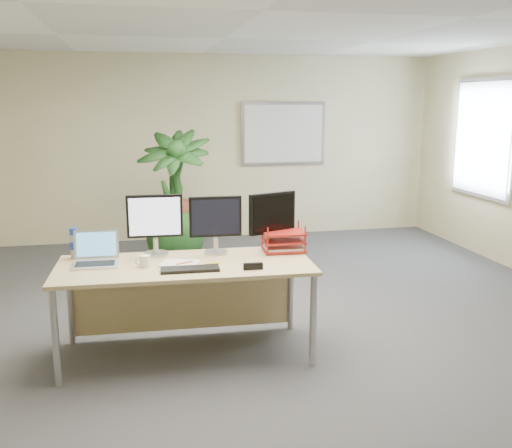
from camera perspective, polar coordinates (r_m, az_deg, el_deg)
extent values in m
plane|color=#414145|center=(4.99, 0.75, -11.77)|extent=(8.00, 8.00, 0.00)
cube|color=#C8BF8D|center=(8.53, -5.22, 7.57)|extent=(7.00, 0.04, 2.70)
cube|color=silver|center=(4.61, 0.85, 20.61)|extent=(7.00, 8.00, 0.02)
cube|color=#A1A1A6|center=(8.71, 2.74, 9.02)|extent=(1.30, 0.03, 0.95)
cube|color=silver|center=(8.69, 2.77, 9.01)|extent=(1.20, 0.01, 0.85)
cube|color=#A1A1A6|center=(8.11, 21.77, 7.95)|extent=(0.03, 1.30, 1.55)
cube|color=silver|center=(8.10, 21.65, 7.95)|extent=(0.01, 1.20, 1.45)
cube|color=#D3BB7C|center=(4.55, -7.10, -4.12)|extent=(2.03, 0.91, 0.03)
cube|color=#D3BB7C|center=(5.04, -7.23, -7.09)|extent=(1.90, 0.09, 0.62)
cylinder|color=#ADACB1|center=(4.38, -19.42, -10.71)|extent=(0.05, 0.05, 0.74)
cylinder|color=#ADACB1|center=(4.47, 5.74, -9.59)|extent=(0.05, 0.05, 0.74)
cylinder|color=#ADACB1|center=(5.07, -18.10, -7.49)|extent=(0.05, 0.05, 0.74)
cylinder|color=#ADACB1|center=(5.15, 3.49, -6.60)|extent=(0.05, 0.05, 0.74)
imported|color=#153714|center=(6.90, -8.13, 1.39)|extent=(1.07, 1.07, 1.50)
cylinder|color=#ADACB1|center=(4.83, -9.96, -2.94)|extent=(0.21, 0.21, 0.02)
cylinder|color=#ADACB1|center=(4.81, -9.99, -2.10)|extent=(0.04, 0.04, 0.12)
cube|color=black|center=(4.76, -10.10, 0.79)|extent=(0.46, 0.06, 0.35)
cube|color=silver|center=(4.73, -10.10, 0.73)|extent=(0.41, 0.02, 0.31)
cylinder|color=#ADACB1|center=(4.82, -4.03, -2.82)|extent=(0.20, 0.20, 0.02)
cylinder|color=#ADACB1|center=(4.80, -4.04, -2.02)|extent=(0.04, 0.04, 0.12)
cube|color=black|center=(4.75, -4.09, 0.75)|extent=(0.44, 0.05, 0.34)
cube|color=black|center=(4.73, -4.05, 0.70)|extent=(0.40, 0.02, 0.30)
cylinder|color=#ADACB1|center=(4.92, 1.61, -2.49)|extent=(0.20, 0.20, 0.02)
cylinder|color=#ADACB1|center=(4.90, 1.62, -1.68)|extent=(0.04, 0.04, 0.12)
cube|color=black|center=(4.85, 1.63, 1.12)|extent=(0.43, 0.20, 0.35)
cube|color=black|center=(4.83, 1.80, 1.07)|extent=(0.38, 0.15, 0.31)
cube|color=silver|center=(4.62, -15.76, -3.92)|extent=(0.36, 0.26, 0.02)
cube|color=black|center=(4.61, -15.78, -3.83)|extent=(0.30, 0.17, 0.00)
cube|color=silver|center=(4.74, -15.67, -1.94)|extent=(0.35, 0.07, 0.23)
cube|color=#55A2DC|center=(4.73, -15.68, -1.97)|extent=(0.31, 0.05, 0.19)
cube|color=black|center=(4.35, -6.61, -4.51)|extent=(0.45, 0.16, 0.02)
cylinder|color=white|center=(4.49, -11.04, -3.67)|extent=(0.08, 0.08, 0.09)
torus|color=white|center=(4.49, -11.62, -3.69)|extent=(0.06, 0.01, 0.06)
cube|color=white|center=(4.53, -7.61, -3.93)|extent=(0.35, 0.31, 0.01)
cylinder|color=#EC4E1A|center=(4.50, -7.15, -3.86)|extent=(0.13, 0.06, 0.01)
cylinder|color=yellow|center=(4.49, -4.37, -3.96)|extent=(0.11, 0.02, 0.01)
cylinder|color=#AABBC7|center=(4.86, -17.72, -2.16)|extent=(0.06, 0.06, 0.20)
cylinder|color=#1840B7|center=(4.83, -17.82, -0.69)|extent=(0.06, 0.06, 0.05)
cylinder|color=#1840B7|center=(4.86, -17.73, -2.05)|extent=(0.07, 0.07, 0.06)
cube|color=maroon|center=(4.88, 2.75, -2.55)|extent=(0.36, 0.28, 0.02)
cube|color=maroon|center=(4.86, 2.76, -1.70)|extent=(0.36, 0.28, 0.02)
cube|color=maroon|center=(4.84, 2.77, -0.85)|extent=(0.36, 0.28, 0.02)
cube|color=white|center=(4.87, 2.75, -2.37)|extent=(0.33, 0.24, 0.02)
cube|color=black|center=(4.35, -0.30, -4.25)|extent=(0.15, 0.04, 0.05)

